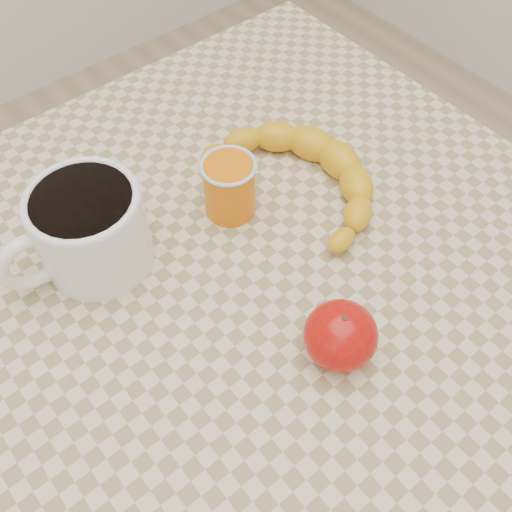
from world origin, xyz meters
TOP-DOWN VIEW (x-y plane):
  - ground at (0.00, 0.00)m, footprint 3.00×3.00m
  - table at (0.00, 0.00)m, footprint 0.80×0.80m
  - coffee_mug at (-0.13, 0.12)m, footprint 0.17×0.13m
  - orange_juice_glass at (0.03, 0.09)m, footprint 0.07×0.07m
  - apple at (-0.00, -0.14)m, footprint 0.09×0.09m
  - banana at (0.12, 0.06)m, footprint 0.21×0.29m

SIDE VIEW (x-z plane):
  - ground at x=0.00m, z-range 0.00..0.00m
  - table at x=0.00m, z-range 0.29..1.04m
  - banana at x=0.12m, z-range 0.75..0.79m
  - apple at x=0.00m, z-range 0.75..0.82m
  - orange_juice_glass at x=0.03m, z-range 0.75..0.83m
  - coffee_mug at x=-0.13m, z-range 0.75..0.86m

